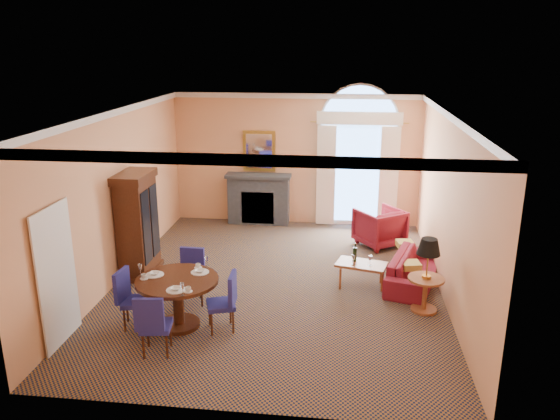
# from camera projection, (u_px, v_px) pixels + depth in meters

# --- Properties ---
(ground) EXTENTS (7.50, 7.50, 0.00)m
(ground) POSITION_uv_depth(u_px,v_px,m) (277.00, 284.00, 10.25)
(ground) COLOR #121D3A
(ground) RESTS_ON ground
(room_envelope) EXTENTS (6.04, 7.52, 3.45)m
(room_envelope) POSITION_uv_depth(u_px,v_px,m) (280.00, 145.00, 10.15)
(room_envelope) COLOR #F2A973
(room_envelope) RESTS_ON ground
(armoire) EXTENTS (0.58, 1.03, 2.02)m
(armoire) POSITION_uv_depth(u_px,v_px,m) (137.00, 226.00, 10.45)
(armoire) COLOR #35180C
(armoire) RESTS_ON ground
(dining_table) EXTENTS (1.30, 1.30, 1.02)m
(dining_table) POSITION_uv_depth(u_px,v_px,m) (178.00, 292.00, 8.55)
(dining_table) COLOR #35180C
(dining_table) RESTS_ON ground
(dining_chair_north) EXTENTS (0.55, 0.55, 0.96)m
(dining_chair_north) POSITION_uv_depth(u_px,v_px,m) (192.00, 272.00, 9.42)
(dining_chair_north) COLOR navy
(dining_chair_north) RESTS_ON ground
(dining_chair_south) EXTENTS (0.49, 0.49, 0.96)m
(dining_chair_south) POSITION_uv_depth(u_px,v_px,m) (153.00, 322.00, 7.73)
(dining_chair_south) COLOR navy
(dining_chair_south) RESTS_ON ground
(dining_chair_east) EXTENTS (0.54, 0.54, 0.96)m
(dining_chair_east) POSITION_uv_depth(u_px,v_px,m) (226.00, 298.00, 8.45)
(dining_chair_east) COLOR navy
(dining_chair_east) RESTS_ON ground
(dining_chair_west) EXTENTS (0.52, 0.52, 0.96)m
(dining_chair_west) POSITION_uv_depth(u_px,v_px,m) (129.00, 295.00, 8.57)
(dining_chair_west) COLOR navy
(dining_chair_west) RESTS_ON ground
(sofa) EXTENTS (1.26, 2.03, 0.55)m
(sofa) POSITION_uv_depth(u_px,v_px,m) (414.00, 270.00, 10.20)
(sofa) COLOR maroon
(sofa) RESTS_ON ground
(armchair) EXTENTS (1.27, 1.27, 0.84)m
(armchair) POSITION_uv_depth(u_px,v_px,m) (379.00, 227.00, 12.10)
(armchair) COLOR maroon
(armchair) RESTS_ON ground
(coffee_table) EXTENTS (1.00, 0.72, 0.81)m
(coffee_table) POSITION_uv_depth(u_px,v_px,m) (361.00, 265.00, 10.04)
(coffee_table) COLOR #9F562F
(coffee_table) RESTS_ON ground
(side_table) EXTENTS (0.60, 0.60, 1.26)m
(side_table) POSITION_uv_depth(u_px,v_px,m) (427.00, 266.00, 8.99)
(side_table) COLOR #9F562F
(side_table) RESTS_ON ground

